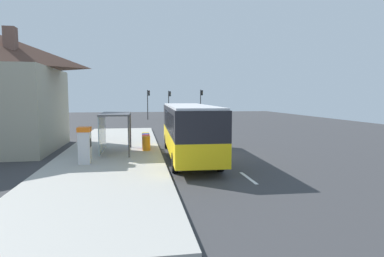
{
  "coord_description": "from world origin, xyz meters",
  "views": [
    {
      "loc": [
        -4.66,
        -19.89,
        3.71
      ],
      "look_at": [
        -1.0,
        2.27,
        1.5
      ],
      "focal_mm": 30.27,
      "sensor_mm": 36.0,
      "label": 1
    }
  ],
  "objects_px": {
    "sedan_far": "(178,113)",
    "recycling_bin_red": "(146,142)",
    "traffic_light_far_side": "(148,100)",
    "sedan_near": "(185,116)",
    "recycling_bin_blue": "(146,140)",
    "traffic_light_near_side": "(201,100)",
    "recycling_bin_orange": "(146,143)",
    "recycling_bin_yellow": "(146,139)",
    "traffic_light_median": "(169,100)",
    "white_van": "(191,115)",
    "bus_shelter": "(111,122)",
    "ticket_machine": "(85,145)",
    "bus": "(188,128)"
  },
  "relations": [
    {
      "from": "sedan_far",
      "to": "bus_shelter",
      "type": "height_order",
      "value": "bus_shelter"
    },
    {
      "from": "white_van",
      "to": "bus_shelter",
      "type": "bearing_deg",
      "value": -112.06
    },
    {
      "from": "bus",
      "to": "recycling_bin_yellow",
      "type": "distance_m",
      "value": 5.05
    },
    {
      "from": "recycling_bin_red",
      "to": "ticket_machine",
      "type": "bearing_deg",
      "value": -126.74
    },
    {
      "from": "recycling_bin_blue",
      "to": "traffic_light_median",
      "type": "xyz_separation_m",
      "value": [
        4.6,
        31.16,
        2.48
      ]
    },
    {
      "from": "sedan_far",
      "to": "traffic_light_median",
      "type": "xyz_separation_m",
      "value": [
        -1.9,
        -3.45,
        2.35
      ]
    },
    {
      "from": "white_van",
      "to": "sedan_near",
      "type": "distance_m",
      "value": 6.19
    },
    {
      "from": "recycling_bin_blue",
      "to": "recycling_bin_yellow",
      "type": "xyz_separation_m",
      "value": [
        0.0,
        0.7,
        0.0
      ]
    },
    {
      "from": "white_van",
      "to": "traffic_light_far_side",
      "type": "height_order",
      "value": "traffic_light_far_side"
    },
    {
      "from": "sedan_far",
      "to": "traffic_light_near_side",
      "type": "bearing_deg",
      "value": -57.61
    },
    {
      "from": "sedan_far",
      "to": "traffic_light_near_side",
      "type": "xyz_separation_m",
      "value": [
        3.2,
        -5.05,
        2.44
      ]
    },
    {
      "from": "recycling_bin_blue",
      "to": "sedan_near",
      "type": "bearing_deg",
      "value": 75.78
    },
    {
      "from": "ticket_machine",
      "to": "recycling_bin_red",
      "type": "relative_size",
      "value": 2.04
    },
    {
      "from": "sedan_near",
      "to": "traffic_light_median",
      "type": "bearing_deg",
      "value": 109.03
    },
    {
      "from": "sedan_far",
      "to": "recycling_bin_red",
      "type": "distance_m",
      "value": 35.9
    },
    {
      "from": "recycling_bin_orange",
      "to": "recycling_bin_red",
      "type": "height_order",
      "value": "same"
    },
    {
      "from": "recycling_bin_orange",
      "to": "recycling_bin_red",
      "type": "xyz_separation_m",
      "value": [
        0.0,
        0.7,
        0.0
      ]
    },
    {
      "from": "recycling_bin_yellow",
      "to": "traffic_light_far_side",
      "type": "relative_size",
      "value": 0.2
    },
    {
      "from": "recycling_bin_orange",
      "to": "traffic_light_far_side",
      "type": "bearing_deg",
      "value": 88.01
    },
    {
      "from": "traffic_light_near_side",
      "to": "bus_shelter",
      "type": "xyz_separation_m",
      "value": [
        -11.91,
        -31.32,
        -1.14
      ]
    },
    {
      "from": "bus",
      "to": "traffic_light_near_side",
      "type": "distance_m",
      "value": 33.89
    },
    {
      "from": "traffic_light_near_side",
      "to": "ticket_machine",
      "type": "bearing_deg",
      "value": -110.55
    },
    {
      "from": "sedan_far",
      "to": "ticket_machine",
      "type": "bearing_deg",
      "value": -103.86
    },
    {
      "from": "recycling_bin_red",
      "to": "bus_shelter",
      "type": "relative_size",
      "value": 0.24
    },
    {
      "from": "white_van",
      "to": "ticket_machine",
      "type": "bearing_deg",
      "value": -111.51
    },
    {
      "from": "traffic_light_median",
      "to": "recycling_bin_blue",
      "type": "bearing_deg",
      "value": -98.4
    },
    {
      "from": "bus",
      "to": "recycling_bin_orange",
      "type": "bearing_deg",
      "value": 139.41
    },
    {
      "from": "traffic_light_median",
      "to": "bus_shelter",
      "type": "bearing_deg",
      "value": -101.7
    },
    {
      "from": "ticket_machine",
      "to": "traffic_light_median",
      "type": "xyz_separation_m",
      "value": [
        7.9,
        36.28,
        1.97
      ]
    },
    {
      "from": "white_van",
      "to": "traffic_light_near_side",
      "type": "height_order",
      "value": "traffic_light_near_side"
    },
    {
      "from": "recycling_bin_yellow",
      "to": "traffic_light_median",
      "type": "relative_size",
      "value": 0.2
    },
    {
      "from": "traffic_light_far_side",
      "to": "sedan_far",
      "type": "bearing_deg",
      "value": 38.19
    },
    {
      "from": "recycling_bin_red",
      "to": "bus_shelter",
      "type": "distance_m",
      "value": 2.85
    },
    {
      "from": "sedan_near",
      "to": "bus_shelter",
      "type": "xyz_separation_m",
      "value": [
        -8.71,
        -27.42,
        1.31
      ]
    },
    {
      "from": "sedan_near",
      "to": "traffic_light_far_side",
      "type": "xyz_separation_m",
      "value": [
        -5.4,
        4.7,
        2.41
      ]
    },
    {
      "from": "sedan_near",
      "to": "traffic_light_far_side",
      "type": "distance_m",
      "value": 7.55
    },
    {
      "from": "recycling_bin_blue",
      "to": "traffic_light_near_side",
      "type": "height_order",
      "value": "traffic_light_near_side"
    },
    {
      "from": "sedan_far",
      "to": "traffic_light_median",
      "type": "bearing_deg",
      "value": -118.83
    },
    {
      "from": "sedan_far",
      "to": "ticket_machine",
      "type": "relative_size",
      "value": 2.27
    },
    {
      "from": "traffic_light_far_side",
      "to": "sedan_near",
      "type": "bearing_deg",
      "value": -41.07
    },
    {
      "from": "sedan_far",
      "to": "bus",
      "type": "bearing_deg",
      "value": -96.0
    },
    {
      "from": "traffic_light_far_side",
      "to": "bus_shelter",
      "type": "height_order",
      "value": "traffic_light_far_side"
    },
    {
      "from": "recycling_bin_blue",
      "to": "traffic_light_far_side",
      "type": "distance_m",
      "value": 30.48
    },
    {
      "from": "white_van",
      "to": "recycling_bin_yellow",
      "type": "relative_size",
      "value": 5.55
    },
    {
      "from": "recycling_bin_blue",
      "to": "traffic_light_near_side",
      "type": "distance_m",
      "value": 31.21
    },
    {
      "from": "white_van",
      "to": "recycling_bin_red",
      "type": "xyz_separation_m",
      "value": [
        -6.4,
        -20.19,
        -0.69
      ]
    },
    {
      "from": "sedan_far",
      "to": "recycling_bin_blue",
      "type": "relative_size",
      "value": 4.63
    },
    {
      "from": "sedan_far",
      "to": "recycling_bin_blue",
      "type": "xyz_separation_m",
      "value": [
        -6.5,
        -34.6,
        -0.14
      ]
    },
    {
      "from": "recycling_bin_orange",
      "to": "ticket_machine",
      "type": "bearing_deg",
      "value": -131.58
    },
    {
      "from": "recycling_bin_orange",
      "to": "traffic_light_median",
      "type": "height_order",
      "value": "traffic_light_median"
    }
  ]
}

